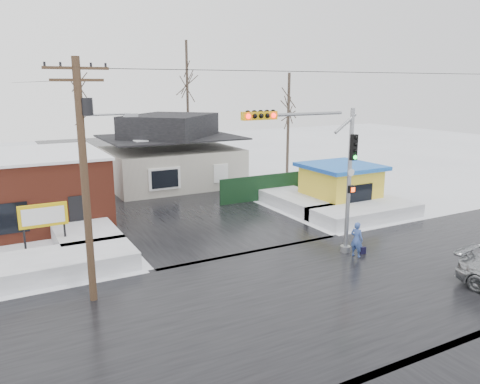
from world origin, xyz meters
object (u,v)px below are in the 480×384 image
traffic_signal (324,164)px  pedestrian (357,240)px  marquee_sign (43,217)px  utility_pole (86,168)px  kiosk (340,185)px

traffic_signal → pedestrian: size_ratio=4.12×
marquee_sign → utility_pole: bearing=-79.9°
kiosk → utility_pole: bearing=-159.6°
marquee_sign → kiosk: 18.51m
pedestrian → marquee_sign: bearing=40.7°
marquee_sign → kiosk: bearing=1.6°
marquee_sign → pedestrian: (13.00, -7.25, -1.07)m
traffic_signal → kiosk: traffic_signal is taller
kiosk → pedestrian: bearing=-125.4°
traffic_signal → marquee_sign: bearing=150.3°
utility_pole → kiosk: size_ratio=1.96×
traffic_signal → kiosk: (7.07, 7.03, -3.08)m
traffic_signal → utility_pole: utility_pole is taller
utility_pole → pedestrian: size_ratio=5.29×
traffic_signal → pedestrian: bearing=-24.6°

